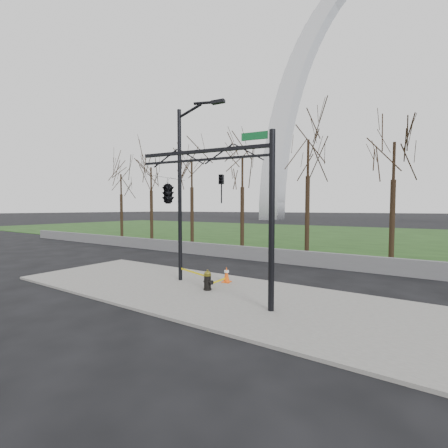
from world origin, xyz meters
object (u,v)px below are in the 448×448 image
Objects in this scene: fire_hydrant at (208,281)px; street_light at (184,182)px; traffic_cone at (227,275)px; traffic_signal_mast at (185,190)px.

street_light reaches higher than fire_hydrant.
fire_hydrant is 1.20× the size of traffic_cone.
traffic_cone is 4.71m from traffic_signal_mast.
street_light is at bearing -156.99° from traffic_cone.
traffic_cone is 0.09× the size of street_light.
fire_hydrant is 3.92m from traffic_signal_mast.
street_light reaches higher than traffic_signal_mast.
traffic_cone is 4.69m from street_light.
traffic_signal_mast is at bearing -55.74° from street_light.
fire_hydrant is at bearing -28.81° from street_light.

